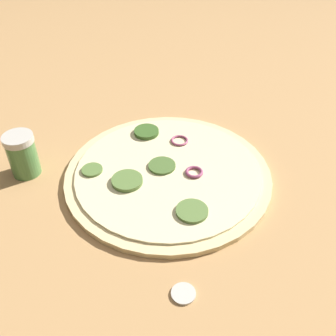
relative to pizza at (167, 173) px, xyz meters
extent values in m
plane|color=tan|center=(0.00, 0.00, -0.01)|extent=(3.00, 3.00, 0.00)
cylinder|color=beige|center=(0.00, 0.00, 0.00)|extent=(0.37, 0.37, 0.01)
cylinder|color=beige|center=(0.00, 0.00, 0.00)|extent=(0.33, 0.33, 0.00)
cylinder|color=#385B23|center=(-0.12, 0.01, 0.01)|extent=(0.05, 0.05, 0.01)
cylinder|color=#47662D|center=(-0.01, 0.00, 0.01)|extent=(0.05, 0.05, 0.00)
cylinder|color=#567538|center=(0.00, -0.08, 0.01)|extent=(0.05, 0.05, 0.01)
cylinder|color=#567538|center=(0.11, -0.01, 0.01)|extent=(0.05, 0.05, 0.01)
torus|color=#934266|center=(0.03, 0.04, 0.01)|extent=(0.03, 0.03, 0.01)
cylinder|color=#567538|center=(-0.05, -0.12, 0.01)|extent=(0.04, 0.04, 0.00)
torus|color=#A34C70|center=(-0.07, 0.06, 0.01)|extent=(0.03, 0.03, 0.00)
cylinder|color=#4C7F42|center=(-0.11, -0.23, 0.03)|extent=(0.05, 0.05, 0.07)
cylinder|color=beige|center=(-0.11, -0.23, 0.07)|extent=(0.05, 0.05, 0.01)
cylinder|color=beige|center=(0.23, -0.08, 0.00)|extent=(0.03, 0.03, 0.01)
camera|label=1|loc=(0.49, -0.22, 0.46)|focal=42.00mm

